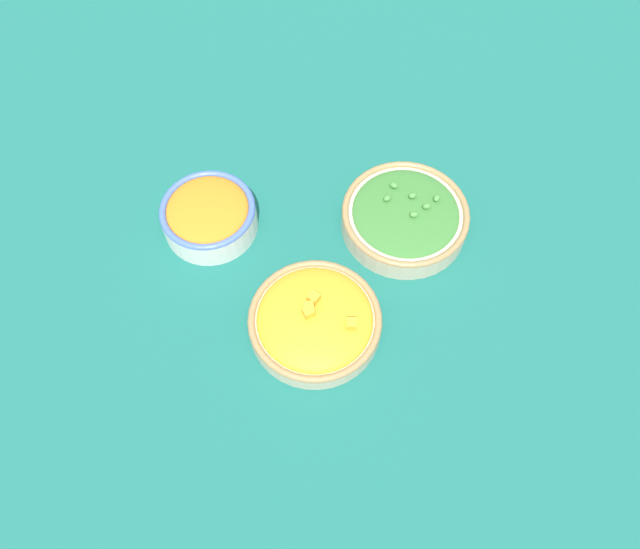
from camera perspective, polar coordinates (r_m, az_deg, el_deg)
ground_plane at (r=1.05m, az=0.00°, el=-0.79°), size 3.00×3.00×0.00m
bowl_squash at (r=0.99m, az=-0.46°, el=-4.22°), size 0.21×0.21×0.07m
bowl_broccoli at (r=1.09m, az=7.77°, el=5.28°), size 0.22×0.22×0.06m
bowl_carrots at (r=1.10m, az=-10.14°, el=5.41°), size 0.16×0.16×0.06m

